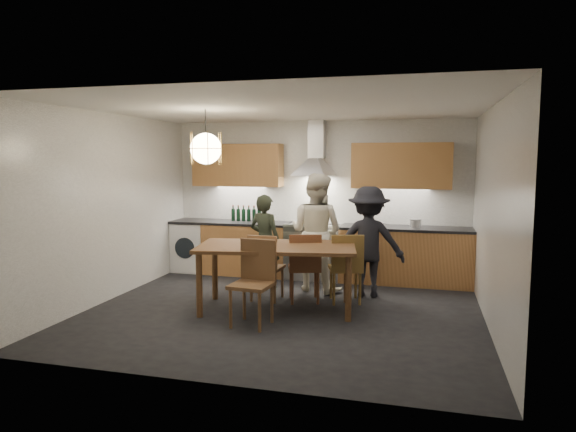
% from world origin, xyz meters
% --- Properties ---
extents(ground, '(5.00, 5.00, 0.00)m').
position_xyz_m(ground, '(0.00, 0.00, 0.00)').
color(ground, black).
rests_on(ground, ground).
extents(room_shell, '(5.02, 4.52, 2.61)m').
position_xyz_m(room_shell, '(0.00, 0.00, 1.71)').
color(room_shell, white).
rests_on(room_shell, ground).
extents(counter_run, '(5.00, 0.62, 0.90)m').
position_xyz_m(counter_run, '(0.02, 1.95, 0.45)').
color(counter_run, tan).
rests_on(counter_run, ground).
extents(range_stove, '(0.90, 0.60, 0.92)m').
position_xyz_m(range_stove, '(0.00, 1.94, 0.44)').
color(range_stove, silver).
rests_on(range_stove, ground).
extents(wall_fixtures, '(4.30, 0.54, 1.10)m').
position_xyz_m(wall_fixtures, '(0.00, 2.07, 1.87)').
color(wall_fixtures, '#BF8549').
rests_on(wall_fixtures, ground).
extents(pendant_lamp, '(0.43, 0.43, 0.70)m').
position_xyz_m(pendant_lamp, '(-1.00, -0.10, 2.10)').
color(pendant_lamp, black).
rests_on(pendant_lamp, ground).
extents(dining_table, '(2.16, 1.33, 0.85)m').
position_xyz_m(dining_table, '(-0.10, 0.05, 0.76)').
color(dining_table, brown).
rests_on(dining_table, ground).
extents(chair_back_left, '(0.44, 0.44, 0.93)m').
position_xyz_m(chair_back_left, '(-0.37, 0.39, 0.54)').
color(chair_back_left, brown).
rests_on(chair_back_left, ground).
extents(chair_back_mid, '(0.54, 0.54, 0.96)m').
position_xyz_m(chair_back_mid, '(0.18, 0.45, 0.55)').
color(chair_back_mid, brown).
rests_on(chair_back_mid, ground).
extents(chair_back_right, '(0.54, 0.54, 0.96)m').
position_xyz_m(chair_back_right, '(0.74, 0.56, 0.55)').
color(chair_back_right, brown).
rests_on(chair_back_right, ground).
extents(chair_front, '(0.50, 0.50, 1.01)m').
position_xyz_m(chair_front, '(-0.20, -0.57, 0.58)').
color(chair_front, brown).
rests_on(chair_front, ground).
extents(person_left, '(0.60, 0.47, 1.43)m').
position_xyz_m(person_left, '(-0.60, 1.15, 0.72)').
color(person_left, black).
rests_on(person_left, ground).
extents(person_mid, '(1.02, 0.91, 1.76)m').
position_xyz_m(person_mid, '(0.19, 1.18, 0.88)').
color(person_mid, silver).
rests_on(person_mid, ground).
extents(person_right, '(1.06, 0.65, 1.58)m').
position_xyz_m(person_right, '(0.99, 1.02, 0.79)').
color(person_right, black).
rests_on(person_right, ground).
extents(mixing_bowl, '(0.33, 0.33, 0.07)m').
position_xyz_m(mixing_bowl, '(1.02, 1.94, 0.93)').
color(mixing_bowl, '#B3B3B6').
rests_on(mixing_bowl, counter_run).
extents(stock_pot, '(0.20, 0.20, 0.12)m').
position_xyz_m(stock_pot, '(1.62, 1.94, 0.96)').
color(stock_pot, silver).
rests_on(stock_pot, counter_run).
extents(wine_bottles, '(0.54, 0.06, 0.27)m').
position_xyz_m(wine_bottles, '(-1.22, 2.04, 1.03)').
color(wine_bottles, black).
rests_on(wine_bottles, counter_run).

